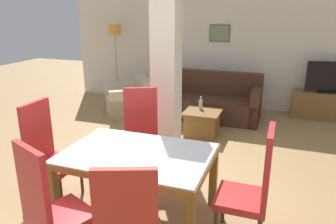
{
  "coord_description": "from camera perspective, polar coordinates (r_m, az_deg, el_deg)",
  "views": [
    {
      "loc": [
        1.3,
        -2.71,
        2.11
      ],
      "look_at": [
        0.0,
        0.92,
        0.88
      ],
      "focal_mm": 35.0,
      "sensor_mm": 36.0,
      "label": 1
    }
  ],
  "objects": [
    {
      "name": "bottle",
      "position": [
        5.71,
        5.71,
        1.38
      ],
      "size": [
        0.07,
        0.07,
        0.23
      ],
      "color": "#B2B7BC",
      "rests_on": "coffee_table"
    },
    {
      "name": "tv_stand",
      "position": [
        7.2,
        25.69,
        1.03
      ],
      "size": [
        1.25,
        0.4,
        0.54
      ],
      "color": "brown",
      "rests_on": "ground_plane"
    },
    {
      "name": "coffee_table",
      "position": [
        5.66,
        5.95,
        -1.94
      ],
      "size": [
        0.61,
        0.56,
        0.43
      ],
      "color": "brown",
      "rests_on": "ground_plane"
    },
    {
      "name": "ground_plane",
      "position": [
        3.67,
        -5.08,
        -17.49
      ],
      "size": [
        18.0,
        18.0,
        0.0
      ],
      "primitive_type": "plane",
      "color": "#A47D4D"
    },
    {
      "name": "tv_screen",
      "position": [
        7.07,
        26.3,
        5.42
      ],
      "size": [
        0.86,
        0.28,
        0.61
      ],
      "rotation": [
        0.0,
        0.0,
        3.39
      ],
      "color": "black",
      "rests_on": "tv_stand"
    },
    {
      "name": "dining_table",
      "position": [
        3.37,
        -5.35,
        -9.31
      ],
      "size": [
        1.48,
        1.02,
        0.73
      ],
      "color": "olive",
      "rests_on": "ground_plane"
    },
    {
      "name": "sofa",
      "position": [
        6.67,
        7.4,
        1.68
      ],
      "size": [
        1.96,
        0.94,
        0.88
      ],
      "rotation": [
        0.0,
        0.0,
        3.14
      ],
      "color": "#45291C",
      "rests_on": "ground_plane"
    },
    {
      "name": "dining_chair_far_left",
      "position": [
        4.27,
        -4.75,
        -3.34
      ],
      "size": [
        0.6,
        0.6,
        1.14
      ],
      "rotation": [
        0.0,
        0.0,
        -2.75
      ],
      "color": "red",
      "rests_on": "ground_plane"
    },
    {
      "name": "dining_chair_head_left",
      "position": [
        3.94,
        -20.3,
        -6.27
      ],
      "size": [
        0.46,
        0.46,
        1.14
      ],
      "rotation": [
        0.0,
        0.0,
        -1.57
      ],
      "color": "red",
      "rests_on": "ground_plane"
    },
    {
      "name": "divider_pillar",
      "position": [
        4.72,
        -0.3,
        8.37
      ],
      "size": [
        0.37,
        0.36,
        2.7
      ],
      "color": "silver",
      "rests_on": "ground_plane"
    },
    {
      "name": "armchair",
      "position": [
        6.83,
        -6.68,
        1.88
      ],
      "size": [
        1.18,
        1.17,
        0.75
      ],
      "rotation": [
        0.0,
        0.0,
        2.23
      ],
      "color": "beige",
      "rests_on": "ground_plane"
    },
    {
      "name": "dining_chair_near_left",
      "position": [
        2.91,
        -19.95,
        -15.12
      ],
      "size": [
        0.6,
        0.6,
        1.14
      ],
      "rotation": [
        0.0,
        0.0,
        -0.4
      ],
      "color": "red",
      "rests_on": "ground_plane"
    },
    {
      "name": "dining_chair_head_right",
      "position": [
        3.11,
        14.61,
        -12.26
      ],
      "size": [
        0.46,
        0.46,
        1.14
      ],
      "rotation": [
        0.0,
        0.0,
        1.57
      ],
      "color": "red",
      "rests_on": "ground_plane"
    },
    {
      "name": "back_wall",
      "position": [
        7.34,
        9.62,
        11.46
      ],
      "size": [
        7.2,
        0.09,
        2.7
      ],
      "color": "silver",
      "rests_on": "ground_plane"
    },
    {
      "name": "floor_lamp",
      "position": [
        7.81,
        -9.22,
        12.66
      ],
      "size": [
        0.29,
        0.29,
        1.75
      ],
      "color": "#B7B7BC",
      "rests_on": "ground_plane"
    }
  ]
}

